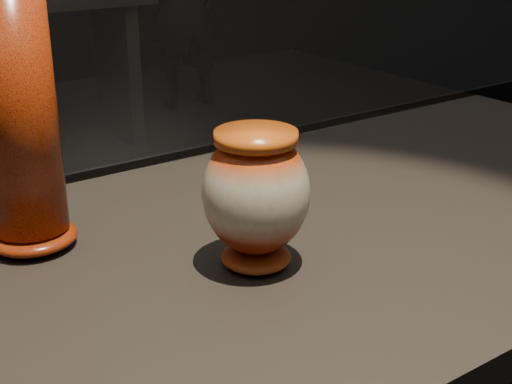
# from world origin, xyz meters

# --- Properties ---
(main_vase) EXTENTS (0.16, 0.16, 0.20)m
(main_vase) POSITION_xyz_m (-0.06, -0.06, 1.01)
(main_vase) COLOR maroon
(main_vase) RESTS_ON display_plinth
(tall_vase) EXTENTS (0.17, 0.17, 0.41)m
(tall_vase) POSITION_xyz_m (-0.30, 0.18, 1.10)
(tall_vase) COLOR #AB3E0B
(tall_vase) RESTS_ON display_plinth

